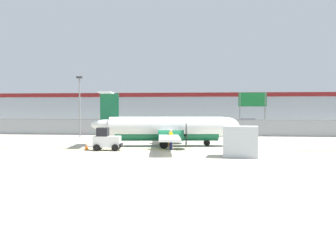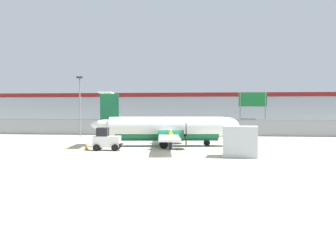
% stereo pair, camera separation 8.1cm
% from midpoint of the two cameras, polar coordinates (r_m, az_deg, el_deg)
% --- Properties ---
extents(ground_plane, '(140.00, 140.00, 0.01)m').
position_cam_midpoint_polar(ground_plane, '(31.33, 1.73, -3.65)').
color(ground_plane, '#B2AD99').
extents(perimeter_fence, '(98.00, 0.10, 2.10)m').
position_cam_midpoint_polar(perimeter_fence, '(47.16, 3.32, -0.14)').
color(perimeter_fence, gray).
rests_on(perimeter_fence, ground).
extents(parking_lot_strip, '(98.00, 17.00, 0.12)m').
position_cam_midpoint_polar(parking_lot_strip, '(58.69, 3.92, -0.61)').
color(parking_lot_strip, '#38383A').
rests_on(parking_lot_strip, ground).
extents(background_building, '(91.00, 8.10, 6.50)m').
position_cam_midpoint_polar(background_building, '(77.06, 4.52, 2.57)').
color(background_building, '#A8B2BC').
rests_on(background_building, ground).
extents(commuter_airplane, '(13.75, 16.07, 4.92)m').
position_cam_midpoint_polar(commuter_airplane, '(34.32, 0.15, -0.41)').
color(commuter_airplane, white).
rests_on(commuter_airplane, ground).
extents(baggage_tug, '(2.41, 1.55, 1.88)m').
position_cam_midpoint_polar(baggage_tug, '(31.30, -9.43, -2.12)').
color(baggage_tug, silver).
rests_on(baggage_tug, ground).
extents(ground_crew_worker, '(0.46, 0.52, 1.70)m').
position_cam_midpoint_polar(ground_crew_worker, '(31.19, 0.37, -1.92)').
color(ground_crew_worker, '#191E4C').
rests_on(ground_crew_worker, ground).
extents(cargo_container, '(2.59, 2.23, 2.20)m').
position_cam_midpoint_polar(cargo_container, '(27.33, 10.93, -2.33)').
color(cargo_container, '#B7BCC1').
rests_on(cargo_container, ground).
extents(traffic_cone_near_left, '(0.36, 0.36, 0.64)m').
position_cam_midpoint_polar(traffic_cone_near_left, '(32.17, -12.40, -2.99)').
color(traffic_cone_near_left, orange).
rests_on(traffic_cone_near_left, ground).
extents(traffic_cone_near_right, '(0.36, 0.36, 0.64)m').
position_cam_midpoint_polar(traffic_cone_near_right, '(34.82, -0.06, -2.49)').
color(traffic_cone_near_right, orange).
rests_on(traffic_cone_near_right, ground).
extents(parked_car_0, '(4.37, 2.38, 1.58)m').
position_cam_midpoint_polar(parked_car_0, '(66.17, -8.56, 0.47)').
color(parked_car_0, slate).
rests_on(parked_car_0, parking_lot_strip).
extents(parked_car_1, '(4.26, 2.13, 1.58)m').
position_cam_midpoint_polar(parked_car_1, '(65.88, -3.03, 0.49)').
color(parked_car_1, slate).
rests_on(parked_car_1, parking_lot_strip).
extents(parked_car_2, '(4.20, 2.00, 1.58)m').
position_cam_midpoint_polar(parked_car_2, '(60.91, 2.27, 0.31)').
color(parked_car_2, silver).
rests_on(parked_car_2, parking_lot_strip).
extents(parked_car_3, '(4.25, 2.10, 1.58)m').
position_cam_midpoint_polar(parked_car_3, '(56.20, 7.13, 0.08)').
color(parked_car_3, gray).
rests_on(parked_car_3, parking_lot_strip).
extents(parked_car_4, '(4.37, 2.39, 1.58)m').
position_cam_midpoint_polar(parked_car_4, '(64.72, 11.93, 0.39)').
color(parked_car_4, slate).
rests_on(parked_car_4, parking_lot_strip).
extents(parked_car_5, '(4.38, 2.41, 1.58)m').
position_cam_midpoint_polar(parked_car_5, '(56.16, 18.94, -0.05)').
color(parked_car_5, navy).
rests_on(parked_car_5, parking_lot_strip).
extents(apron_light_pole, '(0.70, 0.30, 7.27)m').
position_cam_midpoint_polar(apron_light_pole, '(45.98, -13.36, 3.68)').
color(apron_light_pole, slate).
rests_on(apron_light_pole, ground).
extents(highway_sign, '(3.60, 0.14, 5.50)m').
position_cam_midpoint_polar(highway_sign, '(49.65, 12.70, 3.43)').
color(highway_sign, slate).
rests_on(highway_sign, ground).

